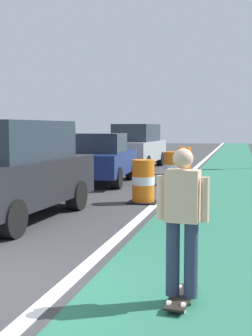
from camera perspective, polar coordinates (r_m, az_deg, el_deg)
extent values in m
cube|color=#286B51|center=(16.84, 11.98, -1.56)|extent=(2.50, 80.00, 0.01)
cube|color=silver|center=(16.95, 6.90, -1.44)|extent=(0.20, 80.00, 0.01)
cube|color=black|center=(5.29, 6.80, -15.40)|extent=(0.29, 0.82, 0.02)
cylinder|color=silver|center=(5.55, 6.58, -14.54)|extent=(0.05, 0.11, 0.11)
cylinder|color=silver|center=(5.52, 8.19, -14.66)|extent=(0.05, 0.11, 0.11)
cylinder|color=silver|center=(5.08, 5.26, -16.44)|extent=(0.05, 0.11, 0.11)
cylinder|color=silver|center=(5.05, 7.03, -16.60)|extent=(0.05, 0.11, 0.11)
cylinder|color=#2D3851|center=(5.18, 5.75, -10.93)|extent=(0.15, 0.15, 0.82)
cylinder|color=#2D3851|center=(5.14, 7.96, -11.08)|extent=(0.15, 0.15, 0.82)
cube|color=beige|center=(5.01, 6.93, -3.41)|extent=(0.38, 0.25, 0.56)
cylinder|color=beige|center=(5.07, 4.27, -3.60)|extent=(0.09, 0.09, 0.48)
cylinder|color=beige|center=(4.98, 9.64, -3.83)|extent=(0.09, 0.09, 0.48)
sphere|color=beige|center=(4.97, 6.98, 1.16)|extent=(0.22, 0.22, 0.22)
cube|color=black|center=(9.85, -13.77, -1.64)|extent=(2.08, 4.69, 0.90)
cube|color=#232D38|center=(9.78, -13.87, 3.31)|extent=(1.77, 2.93, 0.80)
cylinder|color=black|center=(11.53, -13.62, -2.93)|extent=(0.32, 0.69, 0.68)
cylinder|color=black|center=(10.80, -6.08, -3.35)|extent=(0.32, 0.69, 0.68)
cylinder|color=black|center=(8.29, -13.85, -6.04)|extent=(0.32, 0.69, 0.68)
cube|color=navy|center=(15.78, -3.16, 0.64)|extent=(2.08, 4.20, 0.72)
cube|color=#232D38|center=(15.50, -3.39, 3.08)|extent=(1.72, 1.81, 0.64)
cylinder|color=black|center=(17.25, -4.80, -0.20)|extent=(0.32, 0.70, 0.68)
cylinder|color=black|center=(16.89, 0.58, -0.29)|extent=(0.32, 0.70, 0.68)
cylinder|color=black|center=(14.82, -7.40, -1.08)|extent=(0.32, 0.70, 0.68)
cylinder|color=black|center=(14.40, -1.18, -1.22)|extent=(0.32, 0.70, 0.68)
cube|color=#9EA0A5|center=(21.86, 1.32, 2.11)|extent=(2.06, 4.68, 0.90)
cube|color=#232D38|center=(21.83, 1.33, 4.34)|extent=(1.76, 2.93, 0.80)
cylinder|color=black|center=(23.48, 0.31, 1.22)|extent=(0.31, 0.69, 0.68)
cylinder|color=black|center=(23.07, 4.22, 1.13)|extent=(0.31, 0.69, 0.68)
cylinder|color=black|center=(20.77, -1.91, 0.71)|extent=(0.31, 0.69, 0.68)
cylinder|color=black|center=(20.30, 2.48, 0.61)|extent=(0.31, 0.69, 0.68)
cylinder|color=orange|center=(11.77, 2.12, -3.07)|extent=(0.56, 0.56, 0.42)
cylinder|color=white|center=(11.73, 2.12, -1.55)|extent=(0.57, 0.57, 0.21)
cylinder|color=orange|center=(11.69, 2.13, -0.02)|extent=(0.56, 0.56, 0.42)
cube|color=black|center=(11.80, 2.12, -4.18)|extent=(0.73, 0.73, 0.04)
cylinder|color=orange|center=(15.55, 5.69, -1.11)|extent=(0.56, 0.56, 0.42)
cylinder|color=white|center=(15.52, 5.70, 0.05)|extent=(0.57, 0.57, 0.21)
cylinder|color=orange|center=(15.49, 5.71, 1.21)|extent=(0.56, 0.56, 0.42)
cube|color=black|center=(15.58, 5.68, -1.95)|extent=(0.73, 0.73, 0.04)
cylinder|color=orange|center=(19.06, 7.10, 0.01)|extent=(0.56, 0.56, 0.42)
cylinder|color=white|center=(19.03, 7.11, 0.96)|extent=(0.57, 0.57, 0.21)
cylinder|color=orange|center=(19.01, 7.12, 1.90)|extent=(0.56, 0.56, 0.42)
cube|color=black|center=(19.08, 7.09, -0.68)|extent=(0.73, 0.73, 0.04)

